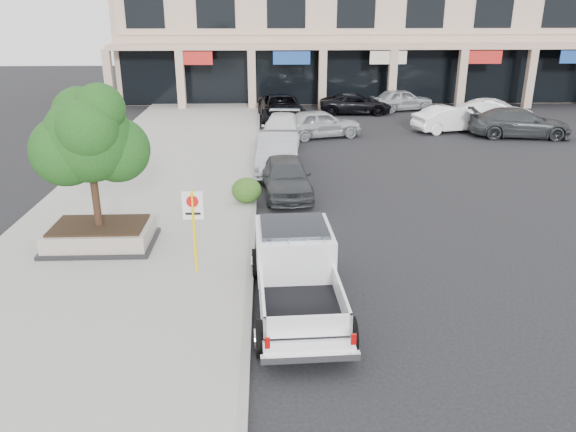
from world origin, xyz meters
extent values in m
plane|color=black|center=(0.00, 0.00, 0.00)|extent=(120.00, 120.00, 0.00)
cube|color=gray|center=(-5.50, 6.00, 0.07)|extent=(8.00, 52.00, 0.15)
cube|color=gray|center=(-1.55, 6.00, 0.07)|extent=(0.20, 52.00, 0.15)
cube|color=tan|center=(8.00, 34.00, 4.50)|extent=(40.00, 10.00, 9.00)
cube|color=tan|center=(8.00, 27.90, 4.30)|extent=(40.00, 2.20, 0.35)
cube|color=tan|center=(-12.00, 27.05, 2.10)|extent=(0.55, 0.55, 4.20)
cube|color=black|center=(8.00, 28.95, 2.00)|extent=(39.20, 0.08, 3.90)
cube|color=black|center=(-6.10, 2.37, 0.21)|extent=(3.20, 2.20, 0.12)
cube|color=gray|center=(-6.10, 2.37, 0.52)|extent=(3.00, 2.00, 0.50)
cube|color=black|center=(-6.10, 2.37, 0.80)|extent=(2.70, 1.70, 0.06)
cylinder|color=black|center=(-6.10, 2.37, 1.93)|extent=(0.22, 0.22, 2.20)
sphere|color=#113B10|center=(-6.10, 2.37, 3.43)|extent=(2.50, 2.50, 2.50)
sphere|color=#113B10|center=(-5.40, 2.67, 3.03)|extent=(1.90, 1.90, 1.90)
sphere|color=#113B10|center=(-6.40, 2.87, 4.03)|extent=(1.60, 1.60, 1.60)
cylinder|color=yellow|center=(-3.01, 0.47, 1.30)|extent=(0.09, 0.09, 2.30)
cube|color=white|center=(-3.01, 0.47, 2.05)|extent=(0.55, 0.03, 0.78)
cylinder|color=red|center=(-3.01, 0.44, 2.17)|extent=(0.32, 0.02, 0.32)
ellipsoid|color=#1F4714|center=(-1.80, 6.18, 0.62)|extent=(1.10, 0.99, 0.93)
imported|color=#313336|center=(-0.30, 7.48, 0.75)|extent=(2.09, 4.52, 1.50)
imported|color=#97999E|center=(-0.53, 10.98, 0.84)|extent=(2.07, 5.17, 1.67)
imported|color=silver|center=(-0.21, 16.49, 0.74)|extent=(2.60, 5.28, 1.48)
imported|color=black|center=(-0.06, 22.83, 0.82)|extent=(3.11, 6.05, 1.63)
imported|color=#ACB0B4|center=(2.00, 17.73, 0.79)|extent=(4.98, 3.09, 1.58)
imported|color=white|center=(9.86, 19.00, 0.74)|extent=(4.78, 2.69, 1.49)
imported|color=#2E3133|center=(13.25, 17.38, 0.80)|extent=(5.80, 3.03, 1.60)
imported|color=black|center=(5.14, 25.10, 0.68)|extent=(5.01, 2.51, 1.36)
imported|color=#ABAFB3|center=(8.58, 26.21, 0.77)|extent=(4.82, 3.01, 1.53)
imported|color=silver|center=(13.12, 20.76, 0.78)|extent=(4.98, 3.32, 1.55)
camera|label=1|loc=(-1.06, -13.50, 6.94)|focal=35.00mm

